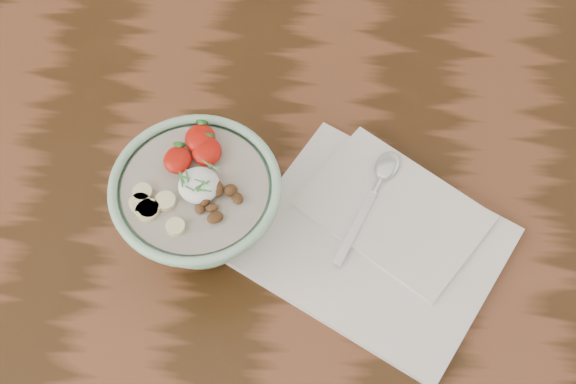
# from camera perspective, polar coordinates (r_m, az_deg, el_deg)

# --- Properties ---
(table) EXTENTS (1.60, 0.90, 0.75)m
(table) POSITION_cam_1_polar(r_m,az_deg,el_deg) (1.04, -3.21, -2.04)
(table) COLOR #361F0D
(table) RESTS_ON ground
(breakfast_bowl) EXTENTS (0.18, 0.18, 0.12)m
(breakfast_bowl) POSITION_cam_1_polar(r_m,az_deg,el_deg) (0.88, -6.40, -0.84)
(breakfast_bowl) COLOR #98CCA6
(breakfast_bowl) RESTS_ON table
(napkin) EXTENTS (0.34, 0.32, 0.02)m
(napkin) POSITION_cam_1_polar(r_m,az_deg,el_deg) (0.92, 6.44, -3.26)
(napkin) COLOR white
(napkin) RESTS_ON table
(spoon) EXTENTS (0.08, 0.16, 0.01)m
(spoon) POSITION_cam_1_polar(r_m,az_deg,el_deg) (0.94, 6.51, 0.81)
(spoon) COLOR silver
(spoon) RESTS_ON napkin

